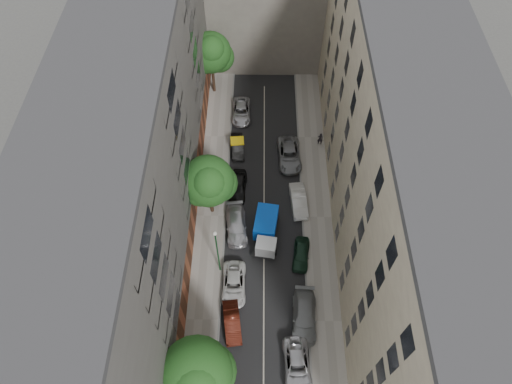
{
  "coord_description": "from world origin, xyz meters",
  "views": [
    {
      "loc": [
        -0.52,
        -25.02,
        40.27
      ],
      "look_at": [
        -0.82,
        -1.04,
        6.0
      ],
      "focal_mm": 32.0,
      "sensor_mm": 36.0,
      "label": 1
    }
  ],
  "objects_px": {
    "car_left_5": "(238,147)",
    "tree_near": "(197,376)",
    "car_left_6": "(241,111)",
    "car_right_1": "(304,316)",
    "tree_mid": "(209,183)",
    "car_right_4": "(289,155)",
    "car_right_0": "(297,365)",
    "car_right_3": "(299,201)",
    "car_left_4": "(238,186)",
    "car_right_2": "(301,254)",
    "tree_far": "(212,54)",
    "car_left_2": "(234,284)",
    "pedestrian": "(320,139)",
    "lamp_post": "(217,248)",
    "car_left_1": "(232,322)",
    "tarp_truck": "(266,230)",
    "car_left_3": "(236,225)"
  },
  "relations": [
    {
      "from": "tarp_truck",
      "to": "car_right_4",
      "type": "distance_m",
      "value": 10.49
    },
    {
      "from": "car_right_2",
      "to": "car_left_1",
      "type": "bearing_deg",
      "value": -125.99
    },
    {
      "from": "car_right_3",
      "to": "car_right_4",
      "type": "xyz_separation_m",
      "value": [
        -0.8,
        6.2,
        0.02
      ]
    },
    {
      "from": "tarp_truck",
      "to": "car_right_2",
      "type": "relative_size",
      "value": 1.43
    },
    {
      "from": "car_left_6",
      "to": "pedestrian",
      "type": "height_order",
      "value": "pedestrian"
    },
    {
      "from": "tree_mid",
      "to": "tree_far",
      "type": "bearing_deg",
      "value": 92.99
    },
    {
      "from": "tarp_truck",
      "to": "tree_near",
      "type": "xyz_separation_m",
      "value": [
        -5.11,
        -14.68,
        4.04
      ]
    },
    {
      "from": "car_right_0",
      "to": "car_right_1",
      "type": "bearing_deg",
      "value": 75.91
    },
    {
      "from": "car_left_5",
      "to": "car_right_0",
      "type": "height_order",
      "value": "car_right_0"
    },
    {
      "from": "tarp_truck",
      "to": "car_right_1",
      "type": "bearing_deg",
      "value": -59.62
    },
    {
      "from": "car_left_6",
      "to": "car_right_4",
      "type": "xyz_separation_m",
      "value": [
        5.6,
        -6.8,
        0.08
      ]
    },
    {
      "from": "car_left_5",
      "to": "tree_near",
      "type": "height_order",
      "value": "tree_near"
    },
    {
      "from": "car_left_6",
      "to": "car_right_2",
      "type": "height_order",
      "value": "car_left_6"
    },
    {
      "from": "car_right_1",
      "to": "car_right_3",
      "type": "relative_size",
      "value": 1.19
    },
    {
      "from": "car_right_1",
      "to": "car_right_3",
      "type": "height_order",
      "value": "car_right_1"
    },
    {
      "from": "tree_mid",
      "to": "pedestrian",
      "type": "height_order",
      "value": "tree_mid"
    },
    {
      "from": "tree_near",
      "to": "tree_far",
      "type": "xyz_separation_m",
      "value": [
        -1.33,
        35.7,
        0.52
      ]
    },
    {
      "from": "tarp_truck",
      "to": "tree_near",
      "type": "height_order",
      "value": "tree_near"
    },
    {
      "from": "car_left_2",
      "to": "car_right_1",
      "type": "relative_size",
      "value": 0.9
    },
    {
      "from": "car_right_0",
      "to": "car_right_3",
      "type": "distance_m",
      "value": 16.62
    },
    {
      "from": "car_right_0",
      "to": "car_left_2",
      "type": "bearing_deg",
      "value": 124.57
    },
    {
      "from": "car_left_3",
      "to": "car_left_6",
      "type": "bearing_deg",
      "value": 83.8
    },
    {
      "from": "car_left_6",
      "to": "tree_near",
      "type": "distance_m",
      "value": 32.04
    },
    {
      "from": "car_right_2",
      "to": "tree_near",
      "type": "xyz_separation_m",
      "value": [
        -8.53,
        -12.42,
        4.71
      ]
    },
    {
      "from": "car_right_4",
      "to": "tree_near",
      "type": "relative_size",
      "value": 0.66
    },
    {
      "from": "car_left_4",
      "to": "car_right_3",
      "type": "xyz_separation_m",
      "value": [
        6.4,
        -1.8,
        -0.01
      ]
    },
    {
      "from": "tree_far",
      "to": "lamp_post",
      "type": "xyz_separation_m",
      "value": [
        2.06,
        -24.76,
        -1.4
      ]
    },
    {
      "from": "car_right_3",
      "to": "tree_far",
      "type": "bearing_deg",
      "value": 114.28
    },
    {
      "from": "car_right_2",
      "to": "car_right_3",
      "type": "bearing_deg",
      "value": 97.28
    },
    {
      "from": "car_left_2",
      "to": "car_left_5",
      "type": "xyz_separation_m",
      "value": [
        -0.26,
        16.8,
        -0.02
      ]
    },
    {
      "from": "car_right_0",
      "to": "car_right_2",
      "type": "relative_size",
      "value": 1.27
    },
    {
      "from": "car_left_3",
      "to": "car_left_5",
      "type": "relative_size",
      "value": 1.29
    },
    {
      "from": "car_left_3",
      "to": "car_left_6",
      "type": "relative_size",
      "value": 1.06
    },
    {
      "from": "car_right_3",
      "to": "car_right_2",
      "type": "bearing_deg",
      "value": -95.71
    },
    {
      "from": "car_left_6",
      "to": "tree_mid",
      "type": "xyz_separation_m",
      "value": [
        -2.51,
        -14.07,
        4.55
      ]
    },
    {
      "from": "car_left_2",
      "to": "car_left_5",
      "type": "distance_m",
      "value": 16.8
    },
    {
      "from": "tree_mid",
      "to": "tree_far",
      "type": "xyz_separation_m",
      "value": [
        -0.95,
        18.14,
        0.67
      ]
    },
    {
      "from": "car_left_3",
      "to": "tree_mid",
      "type": "distance_m",
      "value": 5.5
    },
    {
      "from": "lamp_post",
      "to": "car_left_6",
      "type": "bearing_deg",
      "value": 86.13
    },
    {
      "from": "car_left_2",
      "to": "car_left_1",
      "type": "bearing_deg",
      "value": -90.62
    },
    {
      "from": "car_right_4",
      "to": "tree_far",
      "type": "height_order",
      "value": "tree_far"
    },
    {
      "from": "car_left_2",
      "to": "car_right_0",
      "type": "relative_size",
      "value": 0.98
    },
    {
      "from": "car_left_6",
      "to": "tree_near",
      "type": "bearing_deg",
      "value": -94.82
    },
    {
      "from": "car_left_3",
      "to": "car_right_3",
      "type": "xyz_separation_m",
      "value": [
        6.4,
        3.04,
        -0.0
      ]
    },
    {
      "from": "car_right_1",
      "to": "tree_mid",
      "type": "height_order",
      "value": "tree_mid"
    },
    {
      "from": "tree_near",
      "to": "lamp_post",
      "type": "bearing_deg",
      "value": 86.2
    },
    {
      "from": "car_left_5",
      "to": "car_left_6",
      "type": "xyz_separation_m",
      "value": [
        0.26,
        5.6,
        0.02
      ]
    },
    {
      "from": "pedestrian",
      "to": "car_right_1",
      "type": "bearing_deg",
      "value": 85.49
    },
    {
      "from": "car_left_1",
      "to": "car_right_1",
      "type": "xyz_separation_m",
      "value": [
        6.4,
        0.6,
        0.1
      ]
    },
    {
      "from": "car_left_1",
      "to": "tree_mid",
      "type": "distance_m",
      "value": 13.01
    }
  ]
}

